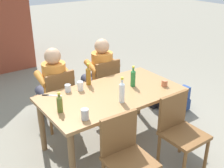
% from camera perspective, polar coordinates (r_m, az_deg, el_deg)
% --- Properties ---
extents(ground_plane, '(24.00, 24.00, 0.00)m').
position_cam_1_polar(ground_plane, '(3.82, -0.00, -11.80)').
color(ground_plane, gray).
extents(dining_table, '(1.74, 0.94, 0.74)m').
position_cam_1_polar(dining_table, '(3.47, -0.00, -3.07)').
color(dining_table, '#A37547').
rests_on(dining_table, ground_plane).
extents(chair_far_right, '(0.44, 0.44, 0.87)m').
position_cam_1_polar(chair_far_right, '(4.31, -1.73, 0.20)').
color(chair_far_right, brown).
rests_on(chair_far_right, ground_plane).
extents(chair_far_left, '(0.47, 0.47, 0.87)m').
position_cam_1_polar(chair_far_left, '(3.98, -11.04, -2.46)').
color(chair_far_left, brown).
rests_on(chair_far_left, ground_plane).
extents(chair_near_left, '(0.46, 0.46, 0.87)m').
position_cam_1_polar(chair_near_left, '(2.85, 2.76, -13.89)').
color(chair_near_left, brown).
rests_on(chair_near_left, ground_plane).
extents(chair_near_right, '(0.44, 0.44, 0.87)m').
position_cam_1_polar(chair_near_right, '(3.30, 13.55, -8.66)').
color(chair_near_right, brown).
rests_on(chair_near_right, ground_plane).
extents(person_in_white_shirt, '(0.47, 0.62, 1.18)m').
position_cam_1_polar(person_in_white_shirt, '(4.33, -2.57, 2.70)').
color(person_in_white_shirt, orange).
rests_on(person_in_white_shirt, ground_plane).
extents(person_in_plaid_shirt, '(0.47, 0.62, 1.18)m').
position_cam_1_polar(person_in_plaid_shirt, '(4.00, -11.97, 0.24)').
color(person_in_plaid_shirt, orange).
rests_on(person_in_plaid_shirt, ground_plane).
extents(bottle_green, '(0.06, 0.06, 0.27)m').
position_cam_1_polar(bottle_green, '(3.59, 4.31, 1.33)').
color(bottle_green, '#287A38').
rests_on(bottle_green, dining_table).
extents(bottle_clear, '(0.06, 0.06, 0.31)m').
position_cam_1_polar(bottle_clear, '(3.17, 2.04, -1.55)').
color(bottle_clear, white).
rests_on(bottle_clear, dining_table).
extents(bottle_amber, '(0.06, 0.06, 0.30)m').
position_cam_1_polar(bottle_amber, '(3.62, -4.83, 1.74)').
color(bottle_amber, '#996019').
rests_on(bottle_amber, dining_table).
extents(bottle_olive, '(0.06, 0.06, 0.23)m').
position_cam_1_polar(bottle_olive, '(3.03, -10.60, -3.92)').
color(bottle_olive, '#566623').
rests_on(bottle_olive, dining_table).
extents(cup_glass, '(0.08, 0.08, 0.09)m').
position_cam_1_polar(cup_glass, '(3.50, -8.98, -0.83)').
color(cup_glass, silver).
rests_on(cup_glass, dining_table).
extents(cup_terracotta, '(0.08, 0.08, 0.08)m').
position_cam_1_polar(cup_terracotta, '(3.66, 10.63, 0.16)').
color(cup_terracotta, '#BC6B47').
rests_on(cup_terracotta, dining_table).
extents(cup_steel, '(0.08, 0.08, 0.12)m').
position_cam_1_polar(cup_steel, '(2.88, -5.54, -6.13)').
color(cup_steel, '#B2B7BC').
rests_on(cup_steel, dining_table).
extents(cup_white, '(0.07, 0.07, 0.12)m').
position_cam_1_polar(cup_white, '(3.50, -6.45, -0.41)').
color(cup_white, white).
rests_on(cup_white, dining_table).
extents(table_knife, '(0.20, 0.17, 0.01)m').
position_cam_1_polar(table_knife, '(3.45, -12.45, -2.24)').
color(table_knife, silver).
rests_on(table_knife, dining_table).
extents(backpack_by_near_side, '(0.33, 0.22, 0.39)m').
position_cam_1_polar(backpack_by_near_side, '(4.68, 9.45, -2.18)').
color(backpack_by_near_side, black).
rests_on(backpack_by_near_side, ground_plane).
extents(backpack_by_far_side, '(0.31, 0.21, 0.39)m').
position_cam_1_polar(backpack_by_far_side, '(4.59, 13.75, -3.16)').
color(backpack_by_far_side, '#2D4784').
rests_on(backpack_by_far_side, ground_plane).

